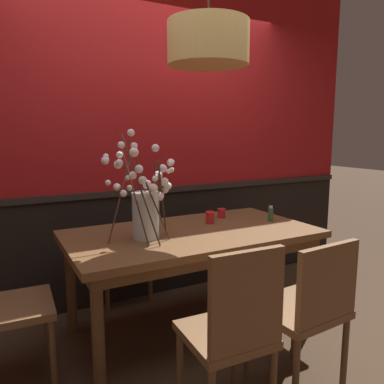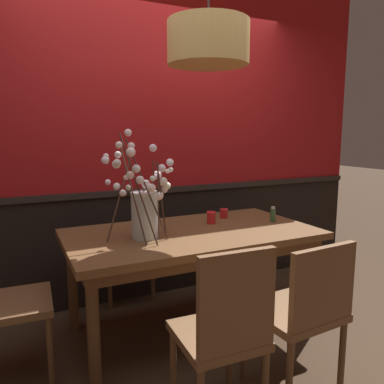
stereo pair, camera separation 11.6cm
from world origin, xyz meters
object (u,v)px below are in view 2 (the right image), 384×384
(chair_head_west_end, at_px, (1,297))
(chair_far_side_left, at_px, (122,238))
(condiment_bottle, at_px, (273,215))
(candle_holder_nearer_edge, at_px, (211,217))
(candle_holder_nearer_center, at_px, (224,213))
(pendant_lamp, at_px, (208,43))
(dining_table, at_px, (192,242))
(chair_near_side_right, at_px, (303,308))
(vase_with_blossoms, at_px, (144,207))
(chair_near_side_left, at_px, (225,329))

(chair_head_west_end, bearing_deg, chair_far_side_left, 42.52)
(chair_head_west_end, height_order, condiment_bottle, chair_head_west_end)
(chair_head_west_end, relative_size, condiment_bottle, 7.27)
(candle_holder_nearer_edge, bearing_deg, candle_holder_nearer_center, 33.39)
(condiment_bottle, bearing_deg, pendant_lamp, -177.73)
(dining_table, relative_size, pendant_lamp, 1.65)
(chair_near_side_right, bearing_deg, vase_with_blossoms, 125.26)
(condiment_bottle, bearing_deg, chair_head_west_end, 179.56)
(dining_table, xyz_separation_m, condiment_bottle, (0.69, -0.03, 0.14))
(dining_table, bearing_deg, chair_head_west_end, -179.35)
(vase_with_blossoms, bearing_deg, chair_far_side_left, 84.83)
(candle_holder_nearer_edge, xyz_separation_m, condiment_bottle, (0.46, -0.16, 0.01))
(chair_far_side_left, distance_m, candle_holder_nearer_edge, 0.94)
(chair_near_side_left, distance_m, pendant_lamp, 1.78)
(dining_table, distance_m, chair_head_west_end, 1.25)
(pendant_lamp, bearing_deg, condiment_bottle, 2.27)
(chair_far_side_left, distance_m, candle_holder_nearer_center, 0.97)
(vase_with_blossoms, xyz_separation_m, condiment_bottle, (1.06, 0.01, -0.16))
(vase_with_blossoms, bearing_deg, chair_head_west_end, 178.36)
(vase_with_blossoms, bearing_deg, chair_near_side_left, -83.75)
(candle_holder_nearer_center, bearing_deg, chair_far_side_left, 138.82)
(chair_head_west_end, distance_m, vase_with_blossoms, 0.99)
(dining_table, xyz_separation_m, chair_far_side_left, (-0.28, 0.86, -0.16))
(candle_holder_nearer_center, relative_size, condiment_bottle, 0.63)
(chair_head_west_end, bearing_deg, chair_near_side_left, -42.94)
(chair_far_side_left, bearing_deg, pendant_lamp, -67.60)
(chair_near_side_right, height_order, vase_with_blossoms, vase_with_blossoms)
(chair_near_side_left, height_order, candle_holder_nearer_edge, chair_near_side_left)
(chair_head_west_end, bearing_deg, condiment_bottle, -0.44)
(condiment_bottle, relative_size, pendant_lamp, 0.11)
(vase_with_blossoms, xyz_separation_m, candle_holder_nearer_edge, (0.59, 0.17, -0.17))
(candle_holder_nearer_edge, bearing_deg, chair_head_west_end, -174.29)
(candle_holder_nearer_center, bearing_deg, pendant_lamp, -136.14)
(dining_table, bearing_deg, candle_holder_nearer_center, 31.61)
(chair_far_side_left, xyz_separation_m, condiment_bottle, (0.97, -0.89, 0.30))
(vase_with_blossoms, height_order, candle_holder_nearer_edge, vase_with_blossoms)
(chair_head_west_end, distance_m, condiment_bottle, 1.95)
(dining_table, relative_size, vase_with_blossoms, 2.46)
(vase_with_blossoms, distance_m, candle_holder_nearer_edge, 0.64)
(chair_far_side_left, xyz_separation_m, pendant_lamp, (0.38, -0.91, 1.52))
(vase_with_blossoms, distance_m, condiment_bottle, 1.07)
(candle_holder_nearer_center, bearing_deg, chair_head_west_end, -170.79)
(chair_near_side_right, relative_size, pendant_lamp, 0.84)
(dining_table, height_order, chair_near_side_right, chair_near_side_right)
(condiment_bottle, distance_m, pendant_lamp, 1.36)
(condiment_bottle, bearing_deg, candle_holder_nearer_center, 134.62)
(chair_near_side_left, height_order, condiment_bottle, chair_near_side_left)
(chair_head_west_end, xyz_separation_m, condiment_bottle, (1.93, -0.01, 0.31))
(vase_with_blossoms, bearing_deg, chair_near_side_right, -54.74)
(chair_near_side_left, bearing_deg, pendant_lamp, 67.25)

